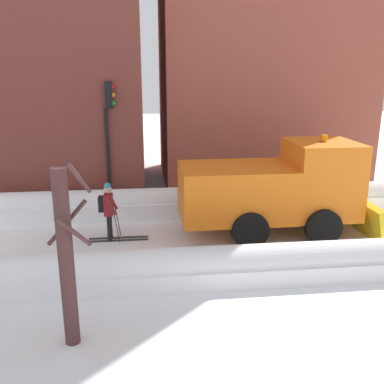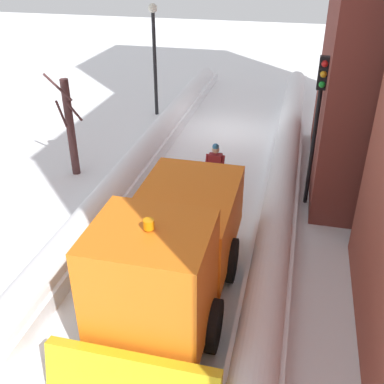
# 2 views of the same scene
# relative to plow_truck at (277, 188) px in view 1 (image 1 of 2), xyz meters

# --- Properties ---
(ground_plane) EXTENTS (80.00, 80.00, 0.00)m
(ground_plane) POSITION_rel_plow_truck_xyz_m (0.48, -0.83, -1.48)
(ground_plane) COLOR white
(snowbank_left) EXTENTS (1.10, 36.00, 1.01)m
(snowbank_left) POSITION_rel_plow_truck_xyz_m (-2.09, -0.83, -1.04)
(snowbank_left) COLOR white
(snowbank_left) RESTS_ON ground
(snowbank_right) EXTENTS (1.10, 36.00, 0.91)m
(snowbank_right) POSITION_rel_plow_truck_xyz_m (3.06, -0.83, -1.11)
(snowbank_right) COLOR white
(snowbank_right) RESTS_ON ground
(plow_truck) EXTENTS (3.20, 5.98, 3.12)m
(plow_truck) POSITION_rel_plow_truck_xyz_m (0.00, 0.00, 0.00)
(plow_truck) COLOR orange
(plow_truck) RESTS_ON ground
(skier) EXTENTS (0.62, 1.80, 1.81)m
(skier) POSITION_rel_plow_truck_xyz_m (0.04, -5.20, -0.48)
(skier) COLOR black
(skier) RESTS_ON ground
(traffic_light_pole) EXTENTS (0.28, 0.42, 4.62)m
(traffic_light_pole) POSITION_rel_plow_truck_xyz_m (-2.89, -5.27, 1.76)
(traffic_light_pole) COLOR black
(traffic_light_pole) RESTS_ON ground
(bare_tree_near) EXTENTS (1.03, 0.85, 3.64)m
(bare_tree_near) POSITION_rel_plow_truck_xyz_m (5.16, -5.54, 0.30)
(bare_tree_near) COLOR #482A2A
(bare_tree_near) RESTS_ON ground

